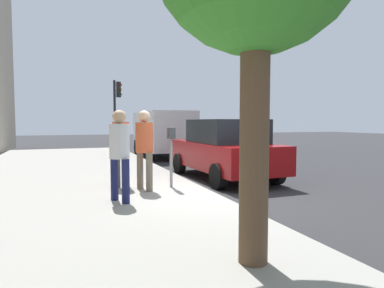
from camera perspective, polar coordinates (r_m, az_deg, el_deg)
The scene contains 9 objects.
ground_plane at distance 7.83m, azimuth 3.14°, elevation -8.83°, with size 80.00×80.00×0.00m, color #2B2B2D.
sidewalk_slab at distance 7.21m, azimuth -19.67°, elevation -9.53°, with size 28.00×6.00×0.15m, color gray.
parking_meter at distance 8.08m, azimuth -3.50°, elevation -0.08°, with size 0.36×0.12×1.41m.
pedestrian_at_meter at distance 7.78m, azimuth -7.95°, elevation 0.17°, with size 0.52×0.39×1.81m.
pedestrian_bystander at distance 6.71m, azimuth -12.00°, elevation -0.64°, with size 0.50×0.39×1.78m.
parking_officer at distance 8.32m, azimuth -11.77°, elevation 0.41°, with size 0.47×0.40×1.82m.
parked_sedan_near at distance 10.20m, azimuth 5.36°, elevation -0.82°, with size 4.46×2.08×1.77m.
parked_van_far at distance 16.78m, azimuth -4.99°, elevation 2.19°, with size 5.24×2.20×2.18m.
traffic_signal at distance 17.47m, azimuth -12.44°, elevation 6.50°, with size 0.24×0.44×3.60m.
Camera 1 is at (-7.02, 3.02, 1.70)m, focal length 31.99 mm.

